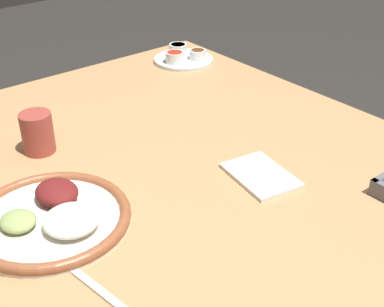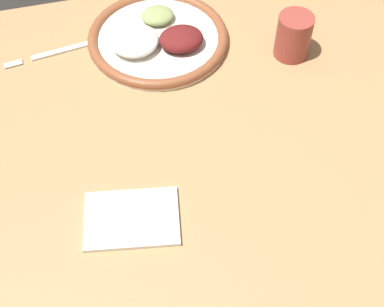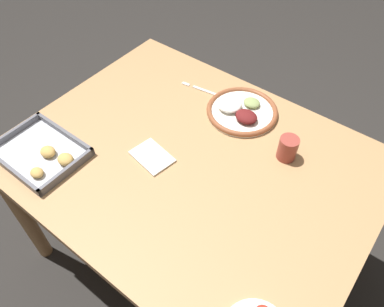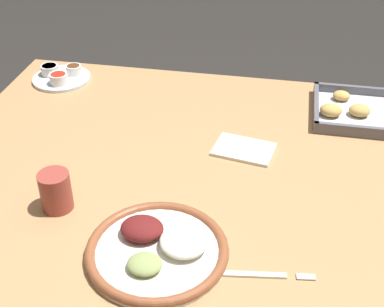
{
  "view_description": "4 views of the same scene",
  "coord_description": "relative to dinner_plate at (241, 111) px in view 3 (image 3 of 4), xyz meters",
  "views": [
    {
      "loc": [
        0.7,
        -0.58,
        1.28
      ],
      "look_at": [
        -0.0,
        0.0,
        0.74
      ],
      "focal_mm": 50.0,
      "sensor_mm": 36.0,
      "label": 1
    },
    {
      "loc": [
        0.12,
        0.49,
        1.43
      ],
      "look_at": [
        -0.0,
        0.0,
        0.74
      ],
      "focal_mm": 50.0,
      "sensor_mm": 36.0,
      "label": 2
    },
    {
      "loc": [
        -0.52,
        0.66,
        1.7
      ],
      "look_at": [
        -0.0,
        0.0,
        0.74
      ],
      "focal_mm": 35.0,
      "sensor_mm": 36.0,
      "label": 3
    },
    {
      "loc": [
        0.19,
        -1.01,
        1.46
      ],
      "look_at": [
        -0.0,
        0.0,
        0.74
      ],
      "focal_mm": 50.0,
      "sensor_mm": 36.0,
      "label": 4
    }
  ],
  "objects": [
    {
      "name": "ground_plane",
      "position": [
        0.01,
        0.3,
        -0.73
      ],
      "size": [
        8.0,
        8.0,
        0.0
      ],
      "primitive_type": "plane",
      "color": "#282623"
    },
    {
      "name": "dining_table",
      "position": [
        0.01,
        0.3,
        -0.11
      ],
      "size": [
        1.24,
        0.96,
        0.71
      ],
      "color": "#AD7F51",
      "rests_on": "ground_plane"
    },
    {
      "name": "dinner_plate",
      "position": [
        0.0,
        0.0,
        0.0
      ],
      "size": [
        0.28,
        0.28,
        0.05
      ],
      "color": "white",
      "rests_on": "dining_table"
    },
    {
      "name": "fork",
      "position": [
        0.17,
        -0.02,
        -0.01
      ],
      "size": [
        0.23,
        0.04,
        0.0
      ],
      "rotation": [
        0.0,
        0.0,
        0.14
      ],
      "color": "silver",
      "rests_on": "dining_table"
    },
    {
      "name": "baking_tray",
      "position": [
        0.43,
        0.61,
        -0.0
      ],
      "size": [
        0.3,
        0.23,
        0.04
      ],
      "color": "#595960",
      "rests_on": "dining_table"
    },
    {
      "name": "drinking_cup",
      "position": [
        -0.24,
        0.09,
        0.03
      ],
      "size": [
        0.07,
        0.07,
        0.09
      ],
      "color": "#993D33",
      "rests_on": "dining_table"
    },
    {
      "name": "napkin",
      "position": [
        0.12,
        0.38,
        -0.01
      ],
      "size": [
        0.16,
        0.12,
        0.01
      ],
      "color": "silver",
      "rests_on": "dining_table"
    }
  ]
}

